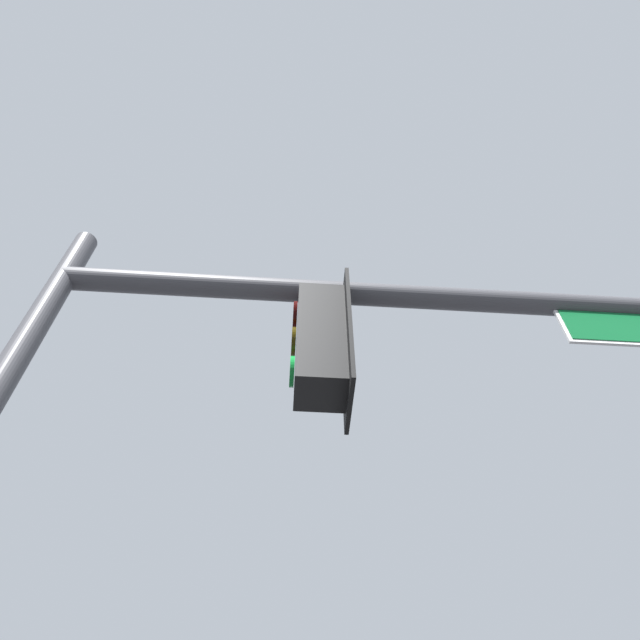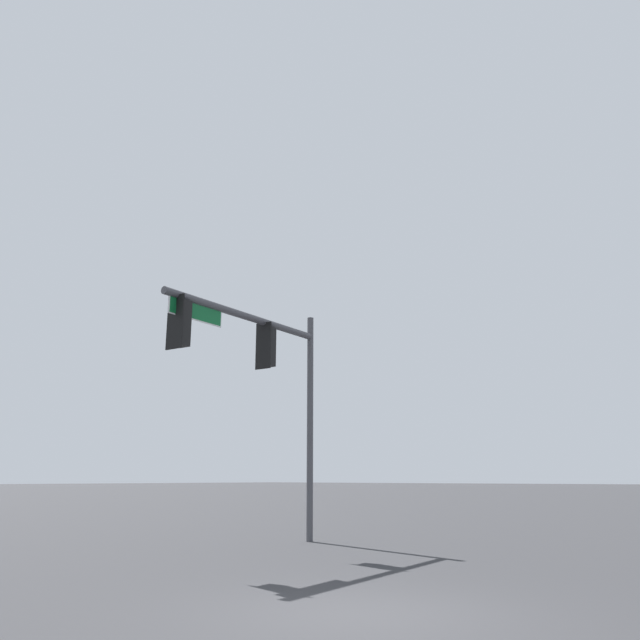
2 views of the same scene
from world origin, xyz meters
The scene contains 2 objects.
ground_plane centered at (0.00, 0.00, 0.00)m, with size 400.00×400.00×0.00m, color #2D2D30.
signal_pole_near centered at (-4.47, -6.69, 4.91)m, with size 6.00×0.99×6.57m.
Camera 2 is at (7.09, 5.39, 1.75)m, focal length 35.00 mm.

